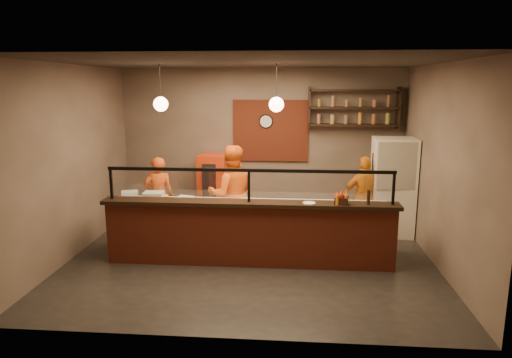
# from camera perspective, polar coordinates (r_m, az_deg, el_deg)

# --- Properties ---
(floor) EXTENTS (6.00, 6.00, 0.00)m
(floor) POSITION_cam_1_polar(r_m,az_deg,el_deg) (7.80, -0.65, -9.82)
(floor) COLOR black
(floor) RESTS_ON ground
(ceiling) EXTENTS (6.00, 6.00, 0.00)m
(ceiling) POSITION_cam_1_polar(r_m,az_deg,el_deg) (7.26, -0.71, 14.36)
(ceiling) COLOR #322D27
(ceiling) RESTS_ON wall_back
(wall_back) EXTENTS (6.00, 0.00, 6.00)m
(wall_back) POSITION_cam_1_polar(r_m,az_deg,el_deg) (9.83, 0.68, 4.33)
(wall_back) COLOR #766156
(wall_back) RESTS_ON floor
(wall_left) EXTENTS (0.00, 5.00, 5.00)m
(wall_left) POSITION_cam_1_polar(r_m,az_deg,el_deg) (8.20, -22.04, 1.99)
(wall_left) COLOR #766156
(wall_left) RESTS_ON floor
(wall_right) EXTENTS (0.00, 5.00, 5.00)m
(wall_right) POSITION_cam_1_polar(r_m,az_deg,el_deg) (7.69, 22.17, 1.38)
(wall_right) COLOR #766156
(wall_right) RESTS_ON floor
(wall_front) EXTENTS (6.00, 0.00, 6.00)m
(wall_front) POSITION_cam_1_polar(r_m,az_deg,el_deg) (4.94, -3.37, -3.15)
(wall_front) COLOR #766156
(wall_front) RESTS_ON floor
(brick_patch) EXTENTS (1.60, 0.04, 1.30)m
(brick_patch) POSITION_cam_1_polar(r_m,az_deg,el_deg) (9.75, 1.85, 6.04)
(brick_patch) COLOR maroon
(brick_patch) RESTS_ON wall_back
(service_counter) EXTENTS (4.60, 0.25, 1.00)m
(service_counter) POSITION_cam_1_polar(r_m,az_deg,el_deg) (7.35, -0.87, -7.05)
(service_counter) COLOR maroon
(service_counter) RESTS_ON floor
(counter_ledge) EXTENTS (4.70, 0.37, 0.06)m
(counter_ledge) POSITION_cam_1_polar(r_m,az_deg,el_deg) (7.20, -0.89, -3.05)
(counter_ledge) COLOR black
(counter_ledge) RESTS_ON service_counter
(worktop_cabinet) EXTENTS (4.60, 0.75, 0.85)m
(worktop_cabinet) POSITION_cam_1_polar(r_m,az_deg,el_deg) (7.85, -0.52, -6.40)
(worktop_cabinet) COLOR gray
(worktop_cabinet) RESTS_ON floor
(worktop) EXTENTS (4.60, 0.75, 0.05)m
(worktop) POSITION_cam_1_polar(r_m,az_deg,el_deg) (7.72, -0.53, -3.22)
(worktop) COLOR silver
(worktop) RESTS_ON worktop_cabinet
(sneeze_guard) EXTENTS (4.50, 0.05, 0.52)m
(sneeze_guard) POSITION_cam_1_polar(r_m,az_deg,el_deg) (7.12, -0.90, -0.40)
(sneeze_guard) COLOR white
(sneeze_guard) RESTS_ON counter_ledge
(wall_shelving) EXTENTS (1.84, 0.28, 0.85)m
(wall_shelving) POSITION_cam_1_polar(r_m,az_deg,el_deg) (9.63, 12.09, 8.70)
(wall_shelving) COLOR black
(wall_shelving) RESTS_ON wall_back
(wall_clock) EXTENTS (0.30, 0.04, 0.30)m
(wall_clock) POSITION_cam_1_polar(r_m,az_deg,el_deg) (9.73, 1.26, 7.21)
(wall_clock) COLOR black
(wall_clock) RESTS_ON wall_back
(pendant_left) EXTENTS (0.24, 0.24, 0.77)m
(pendant_left) POSITION_cam_1_polar(r_m,az_deg,el_deg) (7.74, -11.82, 9.16)
(pendant_left) COLOR black
(pendant_left) RESTS_ON ceiling
(pendant_right) EXTENTS (0.24, 0.24, 0.77)m
(pendant_right) POSITION_cam_1_polar(r_m,az_deg,el_deg) (7.44, 2.56, 9.30)
(pendant_right) COLOR black
(pendant_right) RESTS_ON ceiling
(cook_left) EXTENTS (0.65, 0.54, 1.52)m
(cook_left) POSITION_cam_1_polar(r_m,az_deg,el_deg) (8.99, -12.06, -2.08)
(cook_left) COLOR #D44A13
(cook_left) RESTS_ON floor
(cook_mid) EXTENTS (1.01, 0.86, 1.80)m
(cook_mid) POSITION_cam_1_polar(r_m,az_deg,el_deg) (8.35, -3.06, -1.90)
(cook_mid) COLOR orange
(cook_mid) RESTS_ON floor
(cook_right) EXTENTS (0.96, 0.52, 1.55)m
(cook_right) POSITION_cam_1_polar(r_m,az_deg,el_deg) (8.89, 13.42, -2.19)
(cook_right) COLOR orange
(cook_right) RESTS_ON floor
(fridge) EXTENTS (0.81, 0.76, 1.88)m
(fridge) POSITION_cam_1_polar(r_m,az_deg,el_deg) (9.14, 16.69, -0.94)
(fridge) COLOR silver
(fridge) RESTS_ON floor
(red_cooler) EXTENTS (0.69, 0.65, 1.42)m
(red_cooler) POSITION_cam_1_polar(r_m,az_deg,el_deg) (9.76, -5.15, -1.07)
(red_cooler) COLOR red
(red_cooler) RESTS_ON floor
(pizza_dough) EXTENTS (0.63, 0.63, 0.01)m
(pizza_dough) POSITION_cam_1_polar(r_m,az_deg,el_deg) (7.71, -3.57, -3.03)
(pizza_dough) COLOR white
(pizza_dough) RESTS_ON worktop
(prep_tub_a) EXTENTS (0.35, 0.29, 0.17)m
(prep_tub_a) POSITION_cam_1_polar(r_m,az_deg,el_deg) (8.00, -12.66, -2.17)
(prep_tub_a) COLOR silver
(prep_tub_a) RESTS_ON worktop
(prep_tub_b) EXTENTS (0.34, 0.31, 0.14)m
(prep_tub_b) POSITION_cam_1_polar(r_m,az_deg,el_deg) (8.26, -15.49, -1.97)
(prep_tub_b) COLOR silver
(prep_tub_b) RESTS_ON worktop
(prep_tub_c) EXTENTS (0.32, 0.29, 0.14)m
(prep_tub_c) POSITION_cam_1_polar(r_m,az_deg,el_deg) (7.69, -8.87, -2.71)
(prep_tub_c) COLOR silver
(prep_tub_c) RESTS_ON worktop
(rolling_pin) EXTENTS (0.32, 0.26, 0.06)m
(rolling_pin) POSITION_cam_1_polar(r_m,az_deg,el_deg) (8.16, -12.11, -2.25)
(rolling_pin) COLOR gold
(rolling_pin) RESTS_ON worktop
(condiment_caddy) EXTENTS (0.23, 0.19, 0.11)m
(condiment_caddy) POSITION_cam_1_polar(r_m,az_deg,el_deg) (7.14, 10.63, -2.67)
(condiment_caddy) COLOR black
(condiment_caddy) RESTS_ON counter_ledge
(pepper_mill) EXTENTS (0.05, 0.05, 0.22)m
(pepper_mill) POSITION_cam_1_polar(r_m,az_deg,el_deg) (7.20, 13.88, -2.23)
(pepper_mill) COLOR black
(pepper_mill) RESTS_ON counter_ledge
(small_plate) EXTENTS (0.21, 0.21, 0.01)m
(small_plate) POSITION_cam_1_polar(r_m,az_deg,el_deg) (7.12, 6.66, -3.00)
(small_plate) COLOR silver
(small_plate) RESTS_ON counter_ledge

